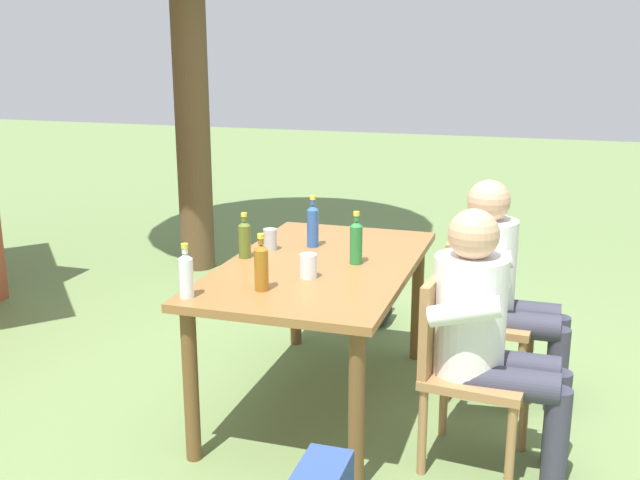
{
  "coord_description": "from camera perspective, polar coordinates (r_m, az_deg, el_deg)",
  "views": [
    {
      "loc": [
        -3.49,
        -1.09,
        1.86
      ],
      "look_at": [
        0.0,
        0.0,
        0.89
      ],
      "focal_mm": 42.14,
      "sensor_mm": 36.0,
      "label": 1
    }
  ],
  "objects": [
    {
      "name": "ground_plane",
      "position": [
        4.1,
        0.0,
        -12.13
      ],
      "size": [
        24.0,
        24.0,
        0.0
      ],
      "primitive_type": "plane",
      "color": "#6B844C"
    },
    {
      "name": "bottle_blue",
      "position": [
        4.08,
        -0.55,
        1.17
      ],
      "size": [
        0.06,
        0.06,
        0.29
      ],
      "color": "#2D56A3",
      "rests_on": "dining_table"
    },
    {
      "name": "chair_near_left",
      "position": [
        3.44,
        10.59,
        -8.91
      ],
      "size": [
        0.48,
        0.48,
        0.87
      ],
      "color": "#A37547",
      "rests_on": "ground_plane"
    },
    {
      "name": "chair_near_right",
      "position": [
        4.1,
        11.82,
        -5.0
      ],
      "size": [
        0.48,
        0.48,
        0.87
      ],
      "color": "#A37547",
      "rests_on": "ground_plane"
    },
    {
      "name": "person_in_plaid_shirt",
      "position": [
        4.04,
        13.48,
        -2.93
      ],
      "size": [
        0.47,
        0.62,
        1.18
      ],
      "color": "white",
      "rests_on": "ground_plane"
    },
    {
      "name": "person_in_white_shirt",
      "position": [
        3.36,
        12.56,
        -6.52
      ],
      "size": [
        0.47,
        0.62,
        1.18
      ],
      "color": "white",
      "rests_on": "ground_plane"
    },
    {
      "name": "bottle_green",
      "position": [
        3.77,
        2.76,
        -0.11
      ],
      "size": [
        0.06,
        0.06,
        0.27
      ],
      "color": "#287A38",
      "rests_on": "dining_table"
    },
    {
      "name": "cup_steel",
      "position": [
        4.04,
        -3.81,
        0.04
      ],
      "size": [
        0.07,
        0.07,
        0.12
      ],
      "primitive_type": "cylinder",
      "color": "#B2B7BC",
      "rests_on": "dining_table"
    },
    {
      "name": "dining_table",
      "position": [
        3.84,
        0.0,
        -3.1
      ],
      "size": [
        1.59,
        0.93,
        0.77
      ],
      "color": "olive",
      "rests_on": "ground_plane"
    },
    {
      "name": "bottle_amber",
      "position": [
        3.38,
        -4.47,
        -1.99
      ],
      "size": [
        0.06,
        0.06,
        0.26
      ],
      "color": "#996019",
      "rests_on": "dining_table"
    },
    {
      "name": "backpack_by_far_side",
      "position": [
        5.09,
        3.88,
        -3.93
      ],
      "size": [
        0.29,
        0.22,
        0.47
      ],
      "color": "black",
      "rests_on": "ground_plane"
    },
    {
      "name": "cup_glass",
      "position": [
        3.56,
        -0.88,
        -1.99
      ],
      "size": [
        0.08,
        0.08,
        0.12
      ],
      "primitive_type": "cylinder",
      "color": "silver",
      "rests_on": "dining_table"
    },
    {
      "name": "bottle_clear",
      "position": [
        3.33,
        -10.15,
        -2.58
      ],
      "size": [
        0.06,
        0.06,
        0.24
      ],
      "color": "white",
      "rests_on": "dining_table"
    },
    {
      "name": "bottle_olive",
      "position": [
        3.9,
        -5.75,
        0.12
      ],
      "size": [
        0.06,
        0.06,
        0.24
      ],
      "color": "#566623",
      "rests_on": "dining_table"
    }
  ]
}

